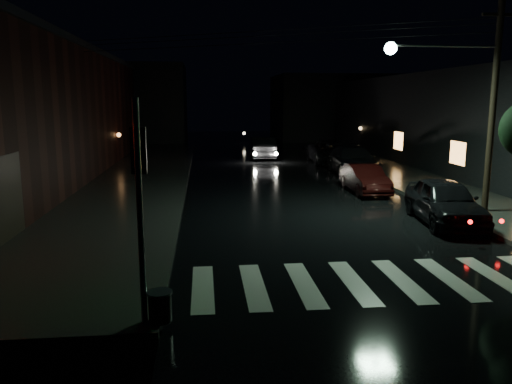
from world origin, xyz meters
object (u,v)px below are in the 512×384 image
object	(u,v)px
parked_car_a	(445,201)
oncoming_car	(262,148)
parked_car_b	(365,179)
parked_car_c	(353,160)
parked_car_d	(331,152)

from	to	relation	value
parked_car_a	oncoming_car	distance (m)	20.95
parked_car_b	parked_car_c	distance (m)	5.96
parked_car_a	parked_car_c	bearing A→B (deg)	95.76
parked_car_b	parked_car_c	world-z (taller)	parked_car_c
parked_car_c	parked_car_d	xyz separation A→B (m)	(0.00, 5.28, -0.03)
parked_car_d	oncoming_car	world-z (taller)	oncoming_car
parked_car_b	oncoming_car	distance (m)	14.85
parked_car_c	oncoming_car	distance (m)	9.70
parked_car_a	parked_car_c	size ratio (longest dim) A/B	0.81
parked_car_a	parked_car_d	size ratio (longest dim) A/B	0.81
parked_car_a	parked_car_c	world-z (taller)	parked_car_c
parked_car_c	oncoming_car	size ratio (longest dim) A/B	1.17
parked_car_a	oncoming_car	xyz separation A→B (m)	(-4.04, 20.56, 0.01)
parked_car_a	parked_car_b	size ratio (longest dim) A/B	1.15
oncoming_car	parked_car_a	bearing A→B (deg)	103.45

